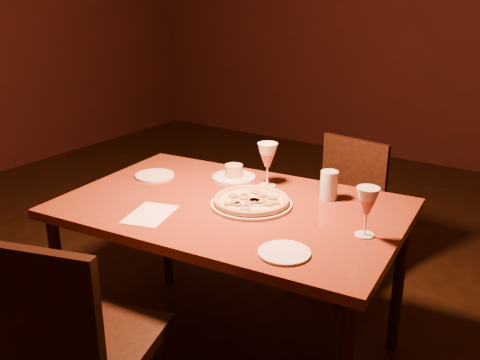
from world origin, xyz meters
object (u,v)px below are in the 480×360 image
Objects in this scene: dining_table at (232,219)px; pizza_plate at (251,201)px; chair_far at (340,207)px; chair_near at (64,349)px.

pizza_plate is (0.08, 0.03, 0.09)m from dining_table.
pizza_plate reaches higher than dining_table.
dining_table is at bearing -89.42° from chair_far.
chair_far is at bearing 67.61° from chair_near.
dining_table is 1.79× the size of chair_far.
chair_near is 1.18× the size of chair_far.
chair_far is (0.16, 1.72, -0.08)m from chair_near.
chair_near reaches higher than pizza_plate.
chair_near is 0.92m from pizza_plate.
chair_far is 2.45× the size of pizza_plate.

